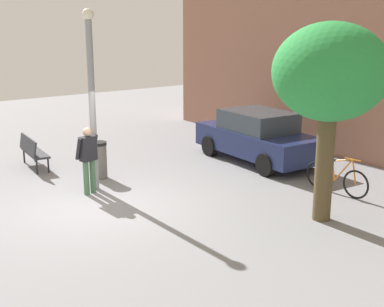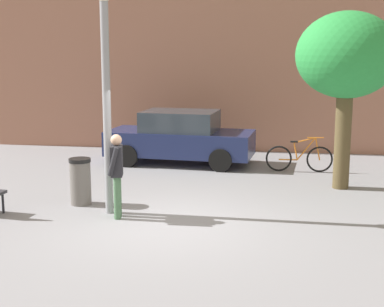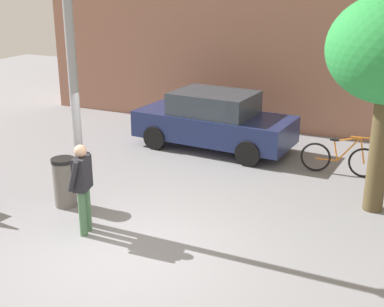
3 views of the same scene
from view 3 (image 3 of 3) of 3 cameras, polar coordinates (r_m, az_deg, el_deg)
ground_plane at (r=8.84m, az=-6.99°, el=-10.71°), size 36.00×36.00×0.00m
lamppost at (r=9.09m, az=-13.02°, el=6.44°), size 0.28×0.28×4.45m
person_by_lamppost at (r=9.15m, az=-12.13°, el=-3.25°), size 0.38×0.63×1.67m
bicycle_orange at (r=12.37m, az=16.19°, el=-0.57°), size 1.81×0.13×0.97m
parked_car_navy at (r=13.62m, az=2.46°, el=3.68°), size 4.33×2.09×1.55m
trash_bin at (r=10.52m, az=-14.05°, el=-3.11°), size 0.47×0.47×1.01m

